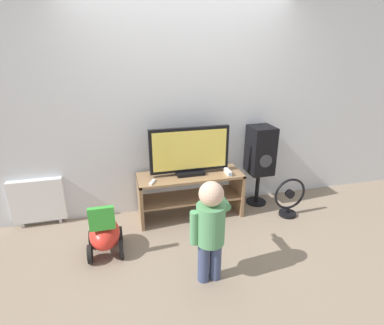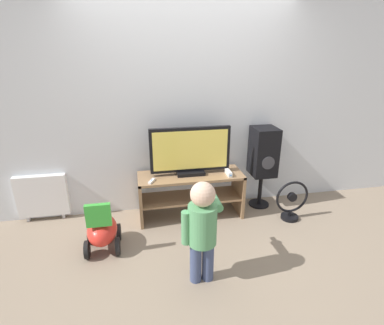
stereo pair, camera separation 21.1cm
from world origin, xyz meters
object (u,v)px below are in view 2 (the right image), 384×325
object	(u,v)px
game_console	(229,173)
child	(202,225)
television	(190,152)
speaker_tower	(263,154)
ride_on_toy	(102,230)
remote_primary	(152,181)
floor_fan	(291,202)
radiator	(42,196)

from	to	relation	value
game_console	child	bearing A→B (deg)	-118.28
television	child	xyz separation A→B (m)	(-0.10, -1.12, -0.26)
speaker_tower	ride_on_toy	xyz separation A→B (m)	(-1.94, -0.58, -0.50)
game_console	remote_primary	xyz separation A→B (m)	(-0.90, -0.03, -0.02)
child	remote_primary	bearing A→B (deg)	110.52
game_console	floor_fan	xyz separation A→B (m)	(0.73, -0.21, -0.35)
television	game_console	bearing A→B (deg)	-15.38
ride_on_toy	radiator	bearing A→B (deg)	135.76
remote_primary	radiator	distance (m)	1.35
television	ride_on_toy	distance (m)	1.28
television	game_console	world-z (taller)	television
game_console	child	xyz separation A→B (m)	(-0.54, -1.00, -0.01)
television	ride_on_toy	world-z (taller)	television
television	game_console	distance (m)	0.52
ride_on_toy	radiator	distance (m)	1.03
game_console	remote_primary	world-z (taller)	game_console
child	radiator	xyz separation A→B (m)	(-1.64, 1.33, -0.25)
child	ride_on_toy	size ratio (longest dim) A/B	1.65
television	remote_primary	size ratio (longest dim) A/B	7.15
child	radiator	distance (m)	2.12
television	game_console	xyz separation A→B (m)	(0.43, -0.12, -0.25)
remote_primary	floor_fan	size ratio (longest dim) A/B	0.26
remote_primary	ride_on_toy	size ratio (longest dim) A/B	0.23
speaker_tower	floor_fan	bearing A→B (deg)	-59.85
television	radiator	distance (m)	1.83
game_console	radiator	bearing A→B (deg)	171.42
floor_fan	radiator	xyz separation A→B (m)	(-2.91, 0.54, 0.09)
game_console	floor_fan	distance (m)	0.84
speaker_tower	ride_on_toy	world-z (taller)	speaker_tower
speaker_tower	floor_fan	world-z (taller)	speaker_tower
game_console	child	world-z (taller)	child
child	game_console	bearing A→B (deg)	61.72
child	floor_fan	distance (m)	1.53
speaker_tower	floor_fan	xyz separation A→B (m)	(0.23, -0.40, -0.49)
ride_on_toy	speaker_tower	bearing A→B (deg)	16.56
television	floor_fan	xyz separation A→B (m)	(1.17, -0.33, -0.60)
television	child	bearing A→B (deg)	-95.24
child	speaker_tower	xyz separation A→B (m)	(1.04, 1.19, 0.15)
radiator	floor_fan	bearing A→B (deg)	-10.50
child	speaker_tower	distance (m)	1.58
speaker_tower	remote_primary	bearing A→B (deg)	-171.24
television	ride_on_toy	size ratio (longest dim) A/B	1.61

